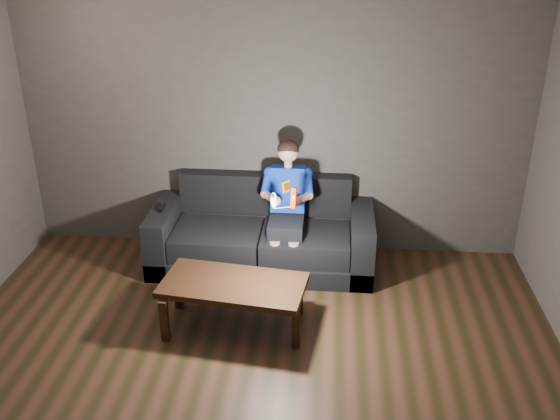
{
  "coord_description": "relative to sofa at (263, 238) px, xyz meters",
  "views": [
    {
      "loc": [
        0.57,
        -3.34,
        3.15
      ],
      "look_at": [
        0.15,
        1.55,
        0.85
      ],
      "focal_mm": 40.0,
      "sensor_mm": 36.0,
      "label": 1
    }
  ],
  "objects": [
    {
      "name": "coffee_table",
      "position": [
        -0.12,
        -1.1,
        0.1
      ],
      "size": [
        1.25,
        0.74,
        0.43
      ],
      "color": "black",
      "rests_on": "floor"
    },
    {
      "name": "wii_remote_black",
      "position": [
        -0.97,
        -0.08,
        0.33
      ],
      "size": [
        0.05,
        0.16,
        0.03
      ],
      "color": "black",
      "rests_on": "sofa"
    },
    {
      "name": "floor",
      "position": [
        0.07,
        -2.11,
        -0.27
      ],
      "size": [
        5.0,
        5.0,
        0.0
      ],
      "primitive_type": "plane",
      "color": "black",
      "rests_on": "ground"
    },
    {
      "name": "child",
      "position": [
        0.25,
        -0.05,
        0.47
      ],
      "size": [
        0.49,
        0.61,
        1.21
      ],
      "color": "black",
      "rests_on": "sofa"
    },
    {
      "name": "back_wall",
      "position": [
        0.07,
        0.39,
        1.08
      ],
      "size": [
        5.0,
        0.04,
        2.7
      ],
      "primitive_type": "cube",
      "color": "#3B3633",
      "rests_on": "ground"
    },
    {
      "name": "sofa",
      "position": [
        0.0,
        0.0,
        0.0
      ],
      "size": [
        2.16,
        0.93,
        0.84
      ],
      "color": "black",
      "rests_on": "floor"
    },
    {
      "name": "wii_remote_red",
      "position": [
        0.34,
        -0.52,
        0.68
      ],
      "size": [
        0.06,
        0.08,
        0.19
      ],
      "color": "red",
      "rests_on": "child"
    },
    {
      "name": "nunchuk_white",
      "position": [
        0.16,
        -0.51,
        0.65
      ],
      "size": [
        0.07,
        0.1,
        0.15
      ],
      "color": "white",
      "rests_on": "child"
    },
    {
      "name": "ceiling",
      "position": [
        0.07,
        -2.11,
        2.43
      ],
      "size": [
        5.0,
        5.0,
        0.02
      ],
      "primitive_type": "cube",
      "color": "silver",
      "rests_on": "back_wall"
    }
  ]
}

